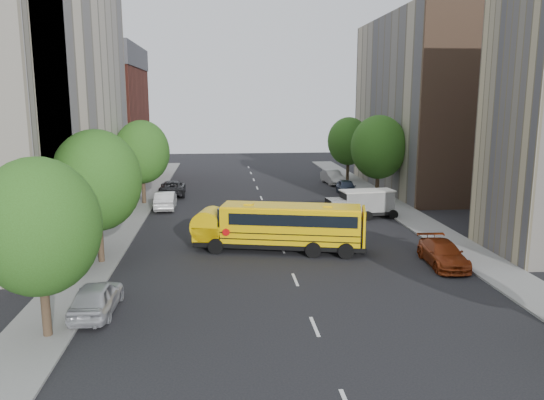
{
  "coord_description": "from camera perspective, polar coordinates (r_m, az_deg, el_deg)",
  "views": [
    {
      "loc": [
        -3.84,
        -34.92,
        9.57
      ],
      "look_at": [
        -0.29,
        2.0,
        2.48
      ],
      "focal_mm": 35.0,
      "sensor_mm": 36.0,
      "label": 1
    }
  ],
  "objects": [
    {
      "name": "building_right_far",
      "position": [
        59.11,
        16.44,
        9.84
      ],
      "size": [
        10.0,
        22.0,
        18.0
      ],
      "primitive_type": "cube",
      "color": "tan",
      "rests_on": "ground"
    },
    {
      "name": "street_tree_1",
      "position": [
        32.07,
        -18.34,
        2.0
      ],
      "size": [
        5.12,
        5.12,
        7.9
      ],
      "color": "#38281C",
      "rests_on": "ground"
    },
    {
      "name": "building_left_redbrick",
      "position": [
        64.57,
        -18.32,
        7.56
      ],
      "size": [
        10.0,
        15.0,
        13.0
      ],
      "primitive_type": "cube",
      "color": "maroon",
      "rests_on": "ground"
    },
    {
      "name": "street_tree_5",
      "position": [
        62.89,
        8.22,
        6.28
      ],
      "size": [
        4.86,
        4.86,
        7.51
      ],
      "color": "#38281C",
      "rests_on": "ground"
    },
    {
      "name": "street_tree_2",
      "position": [
        49.67,
        -13.81,
        5.03
      ],
      "size": [
        4.99,
        4.99,
        7.71
      ],
      "color": "#38281C",
      "rests_on": "ground"
    },
    {
      "name": "parked_car_1",
      "position": [
        47.61,
        -11.38,
        -0.01
      ],
      "size": [
        1.78,
        4.84,
        1.58
      ],
      "primitive_type": "imported",
      "rotation": [
        0.0,
        0.0,
        3.16
      ],
      "color": "silver",
      "rests_on": "ground"
    },
    {
      "name": "parked_car_4",
      "position": [
        54.42,
        8.02,
        1.37
      ],
      "size": [
        2.04,
        4.4,
        1.46
      ],
      "primitive_type": "imported",
      "rotation": [
        0.0,
        0.0,
        -0.07
      ],
      "color": "#2E3950",
      "rests_on": "ground"
    },
    {
      "name": "parked_car_5",
      "position": [
        61.03,
        6.53,
        2.47
      ],
      "size": [
        2.11,
        4.85,
        1.55
      ],
      "primitive_type": "imported",
      "rotation": [
        0.0,
        0.0,
        0.1
      ],
      "color": "#9D9C98",
      "rests_on": "ground"
    },
    {
      "name": "sidewalk_right",
      "position": [
        43.81,
        15.16,
        -2.09
      ],
      "size": [
        3.0,
        80.0,
        0.12
      ],
      "primitive_type": "cube",
      "color": "slate",
      "rests_on": "ground"
    },
    {
      "name": "street_tree_4",
      "position": [
        51.32,
        11.39,
        5.59
      ],
      "size": [
        5.25,
        5.25,
        8.1
      ],
      "color": "#38281C",
      "rests_on": "ground"
    },
    {
      "name": "street_tree_0",
      "position": [
        22.65,
        -23.79,
        -2.67
      ],
      "size": [
        4.8,
        4.8,
        7.41
      ],
      "color": "#38281C",
      "rests_on": "ground"
    },
    {
      "name": "ground",
      "position": [
        36.41,
        0.76,
        -4.41
      ],
      "size": [
        120.0,
        120.0,
        0.0
      ],
      "primitive_type": "plane",
      "color": "black",
      "rests_on": "ground"
    },
    {
      "name": "school_bus",
      "position": [
        33.68,
        0.68,
        -2.67
      ],
      "size": [
        11.1,
        4.83,
        3.06
      ],
      "rotation": [
        0.0,
        0.0,
        -0.23
      ],
      "color": "black",
      "rests_on": "ground"
    },
    {
      "name": "building_right_sidewall",
      "position": [
        49.06,
        21.25,
        9.44
      ],
      "size": [
        10.1,
        0.3,
        18.0
      ],
      "primitive_type": "cube",
      "color": "brown",
      "rests_on": "ground"
    },
    {
      "name": "building_left_cream",
      "position": [
        43.3,
        -25.02,
        10.4
      ],
      "size": [
        10.0,
        26.0,
        20.0
      ],
      "primitive_type": "cube",
      "color": "beige",
      "rests_on": "ground"
    },
    {
      "name": "lane_markings",
      "position": [
        46.09,
        -0.59,
        -1.15
      ],
      "size": [
        0.15,
        64.0,
        0.01
      ],
      "primitive_type": "cube",
      "color": "silver",
      "rests_on": "ground"
    },
    {
      "name": "parked_car_3",
      "position": [
        32.57,
        17.91,
        -5.51
      ],
      "size": [
        2.24,
        4.95,
        1.41
      ],
      "primitive_type": "imported",
      "rotation": [
        0.0,
        0.0,
        -0.06
      ],
      "color": "maroon",
      "rests_on": "ground"
    },
    {
      "name": "parked_car_2",
      "position": [
        54.39,
        -10.65,
        1.31
      ],
      "size": [
        2.72,
        5.52,
        1.51
      ],
      "primitive_type": "imported",
      "rotation": [
        0.0,
        0.0,
        3.18
      ],
      "color": "black",
      "rests_on": "ground"
    },
    {
      "name": "sidewalk_left",
      "position": [
        41.75,
        -15.93,
        -2.77
      ],
      "size": [
        3.0,
        80.0,
        0.12
      ],
      "primitive_type": "cube",
      "color": "slate",
      "rests_on": "ground"
    },
    {
      "name": "safari_truck",
      "position": [
        43.71,
        9.64,
        -0.36
      ],
      "size": [
        5.54,
        2.58,
        2.29
      ],
      "rotation": [
        0.0,
        0.0,
        0.12
      ],
      "color": "black",
      "rests_on": "ground"
    },
    {
      "name": "parked_car_0",
      "position": [
        25.56,
        -18.36,
        -9.93
      ],
      "size": [
        1.88,
        4.45,
        1.5
      ],
      "primitive_type": "imported",
      "rotation": [
        0.0,
        0.0,
        3.12
      ],
      "color": "#B1B2B8",
      "rests_on": "ground"
    }
  ]
}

